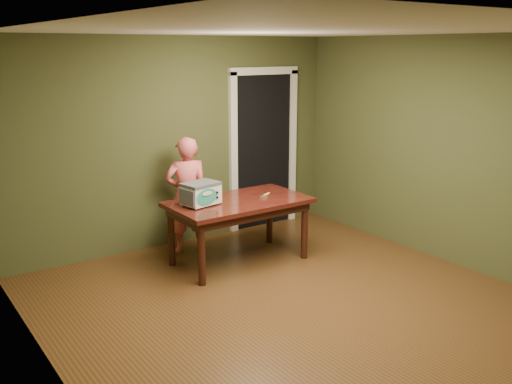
# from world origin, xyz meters

# --- Properties ---
(floor) EXTENTS (5.00, 5.00, 0.00)m
(floor) POSITION_xyz_m (0.00, 0.00, 0.00)
(floor) COLOR brown
(floor) RESTS_ON ground
(room_shell) EXTENTS (4.52, 5.02, 2.61)m
(room_shell) POSITION_xyz_m (0.00, 0.00, 1.71)
(room_shell) COLOR #3F4525
(room_shell) RESTS_ON ground
(doorway) EXTENTS (1.10, 0.66, 2.25)m
(doorway) POSITION_xyz_m (1.30, 2.78, 1.06)
(doorway) COLOR black
(doorway) RESTS_ON ground
(dining_table) EXTENTS (1.60, 0.91, 0.75)m
(dining_table) POSITION_xyz_m (0.22, 1.45, 0.65)
(dining_table) COLOR #330F0B
(dining_table) RESTS_ON floor
(toy_oven) EXTENTS (0.46, 0.35, 0.26)m
(toy_oven) POSITION_xyz_m (-0.24, 1.51, 0.89)
(toy_oven) COLOR #4C4F54
(toy_oven) RESTS_ON dining_table
(baking_pan) EXTENTS (0.10, 0.10, 0.02)m
(baking_pan) POSITION_xyz_m (0.51, 1.36, 0.76)
(baking_pan) COLOR silver
(baking_pan) RESTS_ON dining_table
(spatula) EXTENTS (0.17, 0.11, 0.01)m
(spatula) POSITION_xyz_m (0.62, 1.47, 0.75)
(spatula) COLOR #F6EA6B
(spatula) RESTS_ON dining_table
(child) EXTENTS (0.61, 0.50, 1.43)m
(child) POSITION_xyz_m (-0.10, 2.11, 0.72)
(child) COLOR #F16367
(child) RESTS_ON floor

